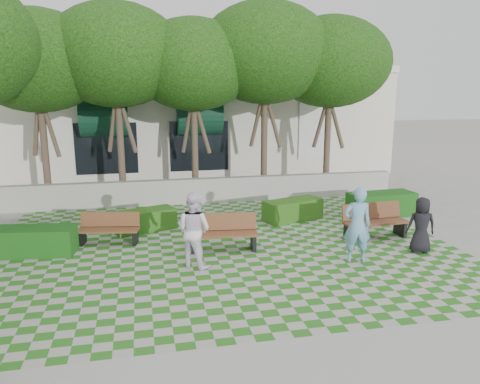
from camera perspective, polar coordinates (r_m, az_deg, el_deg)
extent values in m
plane|color=gray|center=(11.51, -0.88, -8.54)|extent=(90.00, 90.00, 0.00)
plane|color=#2B721E|center=(12.43, -1.78, -6.89)|extent=(12.00, 12.00, 0.00)
cube|color=#9E9B93|center=(7.45, 6.71, -21.31)|extent=(16.00, 2.00, 0.01)
cube|color=#9E9B93|center=(17.26, -4.90, 0.18)|extent=(15.00, 0.36, 0.90)
cube|color=brown|center=(13.68, 16.23, -3.57)|extent=(1.88, 0.72, 0.06)
cube|color=brown|center=(13.82, 15.70, -2.19)|extent=(1.84, 0.29, 0.46)
cube|color=black|center=(13.32, 13.21, -4.88)|extent=(0.15, 0.52, 0.45)
cube|color=black|center=(14.19, 18.94, -4.16)|extent=(0.15, 0.52, 0.45)
cube|color=brown|center=(12.17, -2.06, -5.14)|extent=(1.82, 0.73, 0.06)
cube|color=brown|center=(12.34, -2.15, -3.60)|extent=(1.78, 0.31, 0.45)
cube|color=black|center=(12.21, -5.77, -6.25)|extent=(0.15, 0.50, 0.43)
cube|color=black|center=(12.32, 1.64, -6.03)|extent=(0.15, 0.50, 0.43)
cube|color=brown|center=(13.14, -15.72, -4.47)|extent=(1.66, 0.77, 0.05)
cube|color=brown|center=(13.29, -15.54, -3.19)|extent=(1.59, 0.40, 0.40)
cube|color=black|center=(13.39, -18.63, -5.26)|extent=(0.17, 0.45, 0.39)
cube|color=black|center=(13.04, -12.63, -5.37)|extent=(0.17, 0.45, 0.39)
cube|color=#154813|center=(16.17, 16.84, -1.42)|extent=(2.26, 1.04, 0.77)
cube|color=#245015|center=(15.04, 6.45, -2.19)|extent=(2.03, 1.30, 0.66)
cube|color=#225115|center=(14.15, -11.53, -3.40)|extent=(1.92, 1.30, 0.62)
cube|color=#134713|center=(13.02, -23.77, -5.49)|extent=(2.08, 1.05, 0.70)
imported|color=#6DA3C7|center=(11.61, 14.08, -3.91)|extent=(0.75, 0.57, 1.86)
imported|color=black|center=(12.83, 21.22, -3.77)|extent=(0.80, 0.63, 1.45)
imported|color=white|center=(11.03, -5.65, -4.60)|extent=(1.11, 1.09, 1.80)
cylinder|color=#47382B|center=(18.60, -22.67, 4.43)|extent=(0.26, 0.26, 3.64)
ellipsoid|color=#1E4C11|center=(18.47, -23.54, 14.45)|extent=(4.80, 4.80, 3.60)
cylinder|color=#47382B|center=(18.28, -14.33, 5.16)|extent=(0.26, 0.26, 3.81)
ellipsoid|color=#1E4C11|center=(18.18, -14.93, 15.84)|extent=(5.00, 5.00, 3.75)
cylinder|color=#47382B|center=(18.40, -5.54, 5.18)|extent=(0.26, 0.26, 3.58)
ellipsoid|color=#1E4C11|center=(18.27, -5.75, 15.18)|extent=(4.60, 4.60, 3.45)
cylinder|color=#47382B|center=(18.90, 2.96, 5.93)|extent=(0.26, 0.26, 3.92)
ellipsoid|color=#1E4C11|center=(18.82, 3.08, 16.58)|extent=(5.20, 5.20, 3.90)
cylinder|color=#47382B|center=(19.78, 10.57, 5.71)|extent=(0.26, 0.26, 3.70)
ellipsoid|color=#1E4C11|center=(19.68, 10.96, 15.29)|extent=(4.80, 4.80, 3.60)
cube|color=silver|center=(24.98, -5.05, 8.77)|extent=(18.00, 8.00, 5.00)
cube|color=white|center=(20.97, -3.78, 14.90)|extent=(18.00, 0.30, 0.30)
cube|color=black|center=(22.32, 9.25, 7.43)|extent=(1.40, 0.10, 2.40)
cylinder|color=#0F3826|center=(20.79, -16.20, 8.94)|extent=(3.00, 1.80, 1.80)
cube|color=black|center=(20.91, -15.97, 5.12)|extent=(2.60, 0.08, 2.20)
cylinder|color=#0F3826|center=(20.90, -5.06, 9.40)|extent=(3.00, 1.80, 1.80)
cube|color=black|center=(21.03, -4.99, 5.59)|extent=(2.60, 0.08, 2.20)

